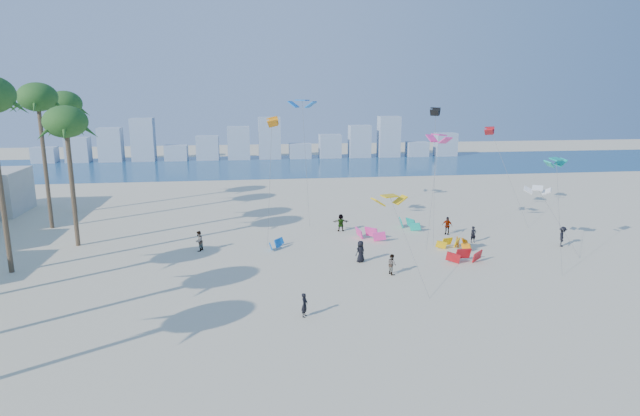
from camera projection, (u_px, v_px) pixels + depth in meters
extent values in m
plane|color=beige|center=(304.00, 351.00, 29.83)|extent=(220.00, 220.00, 0.00)
plane|color=navy|center=(265.00, 166.00, 99.43)|extent=(220.00, 220.00, 0.00)
imported|color=black|center=(305.00, 305.00, 34.15)|extent=(0.60, 0.69, 1.59)
imported|color=gray|center=(392.00, 264.00, 41.93)|extent=(0.80, 0.93, 1.63)
imported|color=black|center=(361.00, 251.00, 44.81)|extent=(1.07, 0.97, 1.84)
imported|color=gray|center=(447.00, 226.00, 53.23)|extent=(1.10, 0.99, 1.79)
imported|color=black|center=(563.00, 237.00, 49.16)|extent=(1.23, 1.39, 1.87)
imported|color=gray|center=(341.00, 223.00, 54.42)|extent=(1.70, 0.71, 1.78)
imported|color=black|center=(473.00, 234.00, 50.49)|extent=(0.61, 0.44, 1.57)
imported|color=gray|center=(199.00, 241.00, 47.81)|extent=(0.98, 1.09, 1.85)
cylinder|color=#595959|center=(409.00, 245.00, 39.05)|extent=(1.66, 5.41, 6.27)
cylinder|color=#595959|center=(433.00, 191.00, 49.28)|extent=(2.26, 4.35, 9.99)
cylinder|color=#595959|center=(559.00, 216.00, 42.79)|extent=(1.08, 4.13, 8.60)
cylinder|color=#595959|center=(270.00, 182.00, 49.30)|extent=(0.78, 2.66, 11.60)
cylinder|color=#595959|center=(434.00, 174.00, 51.33)|extent=(1.73, 5.99, 12.34)
cylinder|color=#595959|center=(558.00, 222.00, 46.92)|extent=(2.52, 3.49, 5.56)
cylinder|color=#595959|center=(306.00, 162.00, 57.32)|extent=(0.29, 4.58, 12.96)
cylinder|color=#595959|center=(508.00, 176.00, 57.47)|extent=(2.29, 6.01, 10.02)
cylinder|color=brown|center=(0.00, 187.00, 40.99)|extent=(0.40, 0.40, 13.83)
cylinder|color=brown|center=(72.00, 185.00, 48.41)|extent=(0.40, 0.40, 11.38)
ellipsoid|color=#24541D|center=(65.00, 122.00, 47.14)|extent=(3.80, 3.80, 2.85)
cylinder|color=brown|center=(45.00, 164.00, 54.36)|extent=(0.40, 0.40, 13.40)
ellipsoid|color=#24541D|center=(37.00, 97.00, 52.87)|extent=(3.80, 3.80, 2.85)
cylinder|color=brown|center=(70.00, 159.00, 61.25)|extent=(0.40, 0.40, 12.53)
ellipsoid|color=#24541D|center=(64.00, 104.00, 59.86)|extent=(3.80, 3.80, 2.85)
cube|color=#9EADBF|center=(45.00, 155.00, 103.40)|extent=(4.40, 3.00, 3.00)
cube|color=#9EADBF|center=(78.00, 150.00, 103.99)|extent=(4.40, 3.00, 4.80)
cube|color=#9EADBF|center=(111.00, 145.00, 104.58)|extent=(4.40, 3.00, 6.60)
cube|color=#9EADBF|center=(143.00, 140.00, 105.18)|extent=(4.40, 3.00, 8.40)
cube|color=#9EADBF|center=(176.00, 153.00, 106.57)|extent=(4.40, 3.00, 3.00)
cube|color=#9EADBF|center=(208.00, 148.00, 107.16)|extent=(4.40, 3.00, 4.80)
cube|color=#9EADBF|center=(239.00, 143.00, 107.75)|extent=(4.40, 3.00, 6.60)
cube|color=#9EADBF|center=(270.00, 138.00, 108.34)|extent=(4.40, 3.00, 8.40)
cube|color=#9EADBF|center=(300.00, 151.00, 109.73)|extent=(4.40, 3.00, 3.00)
cube|color=#9EADBF|center=(330.00, 146.00, 110.32)|extent=(4.40, 3.00, 4.80)
cube|color=#9EADBF|center=(360.00, 141.00, 110.92)|extent=(4.40, 3.00, 6.60)
cube|color=#9EADBF|center=(389.00, 137.00, 111.51)|extent=(4.40, 3.00, 8.40)
cube|color=#9EADBF|center=(417.00, 149.00, 112.90)|extent=(4.40, 3.00, 3.00)
cube|color=#9EADBF|center=(445.00, 144.00, 113.49)|extent=(4.40, 3.00, 4.80)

